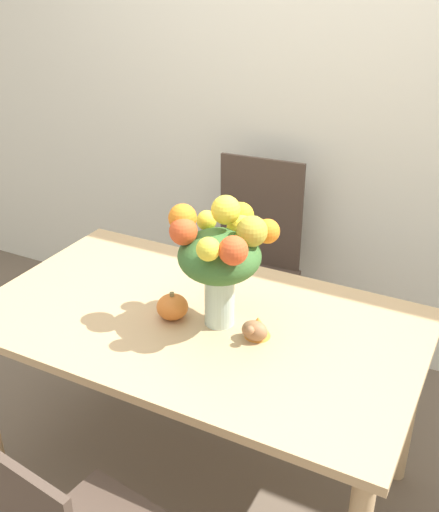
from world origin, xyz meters
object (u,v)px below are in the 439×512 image
Objects in this scene: flower_vase at (222,253)px; pumpkin at (172,307)px; dining_chair_near_window at (250,266)px; turkey_figurine at (256,328)px.

pumpkin is (-0.15, -0.05, -0.21)m from flower_vase.
pumpkin is 0.11× the size of dining_chair_near_window.
pumpkin is 0.92× the size of turkey_figurine.
flower_vase reaches higher than turkey_figurine.
flower_vase reaches higher than pumpkin.
turkey_figurine is (0.29, 0.02, -0.01)m from pumpkin.
flower_vase is 0.26m from turkey_figurine.
flower_vase is 0.44× the size of dining_chair_near_window.
flower_vase is 0.96m from dining_chair_near_window.
pumpkin is 0.29m from turkey_figurine.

